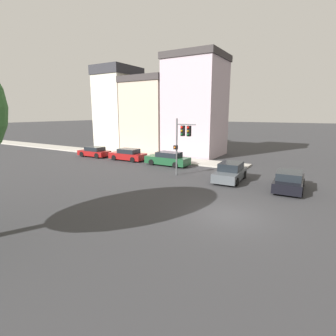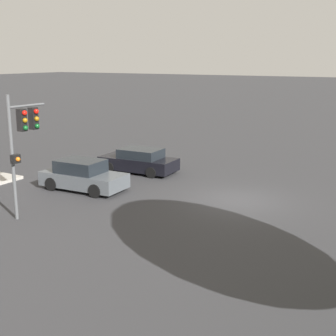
% 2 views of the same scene
% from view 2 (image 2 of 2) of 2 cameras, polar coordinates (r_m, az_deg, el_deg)
% --- Properties ---
extents(ground_plane, '(300.00, 300.00, 0.00)m').
position_cam_2_polar(ground_plane, '(22.00, 8.54, -3.86)').
color(ground_plane, '#333335').
extents(traffic_signal, '(0.54, 2.00, 5.05)m').
position_cam_2_polar(traffic_signal, '(19.72, -17.28, 4.11)').
color(traffic_signal, '#515456').
rests_on(traffic_signal, ground_plane).
extents(crossing_car_0, '(4.53, 2.13, 1.38)m').
position_cam_2_polar(crossing_car_0, '(26.93, -3.57, 0.87)').
color(crossing_car_0, black).
rests_on(crossing_car_0, ground_plane).
extents(crossing_car_1, '(4.36, 2.12, 1.50)m').
position_cam_2_polar(crossing_car_1, '(23.64, -10.33, -0.95)').
color(crossing_car_1, '#4C5156').
rests_on(crossing_car_1, ground_plane).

